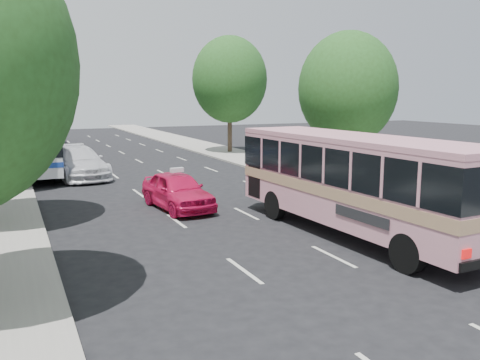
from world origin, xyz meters
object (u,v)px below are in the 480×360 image
tour_coach_front (30,141)px  tour_coach_rear (42,122)px  pink_bus (355,174)px  pink_taxi (177,191)px  white_pickup (78,163)px

tour_coach_front → tour_coach_rear: bearing=82.9°
pink_bus → tour_coach_front: pink_bus is taller
pink_bus → pink_taxi: bearing=120.3°
pink_bus → pink_taxi: pink_bus is taller
white_pickup → pink_taxi: bearing=-81.5°
pink_bus → white_pickup: bearing=109.9°
white_pickup → tour_coach_front: tour_coach_front is taller
white_pickup → tour_coach_front: size_ratio=0.55×
pink_taxi → white_pickup: white_pickup is taller
pink_taxi → tour_coach_front: (-5.09, 12.49, 1.22)m
pink_bus → tour_coach_rear: size_ratio=0.86×
pink_bus → tour_coach_front: 20.98m
tour_coach_rear → white_pickup: bearing=-87.2°
pink_taxi → tour_coach_front: 13.54m
pink_taxi → tour_coach_front: tour_coach_front is taller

